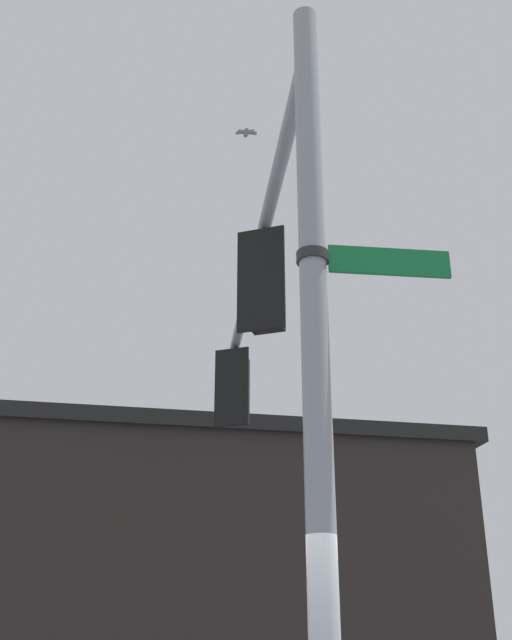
{
  "coord_description": "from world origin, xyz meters",
  "views": [
    {
      "loc": [
        1.26,
        -5.07,
        1.75
      ],
      "look_at": [
        -1.55,
        3.31,
        5.57
      ],
      "focal_mm": 44.64,
      "sensor_mm": 36.0,
      "label": 1
    }
  ],
  "objects": [
    {
      "name": "traffic_light_nearest_pole",
      "position": [
        -1.15,
        2.48,
        5.59
      ],
      "size": [
        0.54,
        0.49,
        1.31
      ],
      "color": "black"
    },
    {
      "name": "bird_flying",
      "position": [
        -2.22,
        4.82,
        9.56
      ],
      "size": [
        0.34,
        0.26,
        0.09
      ],
      "color": "gray"
    },
    {
      "name": "street_name_sign",
      "position": [
        0.31,
        0.14,
        4.5
      ],
      "size": [
        1.08,
        0.59,
        0.22
      ],
      "color": "#147238"
    },
    {
      "name": "signal_pole",
      "position": [
        0.0,
        0.0,
        3.42
      ],
      "size": [
        0.2,
        0.2,
        6.85
      ],
      "primitive_type": "cylinder",
      "color": "gray",
      "rests_on": "ground"
    },
    {
      "name": "traffic_light_mid_inner",
      "position": [
        -2.72,
        5.83,
        5.59
      ],
      "size": [
        0.54,
        0.49,
        1.31
      ],
      "color": "black"
    },
    {
      "name": "mast_arm",
      "position": [
        -1.54,
        3.29,
        6.37
      ],
      "size": [
        3.22,
        6.65,
        0.15
      ],
      "primitive_type": "cylinder",
      "rotation": [
        0.0,
        1.57,
        2.01
      ],
      "color": "gray"
    },
    {
      "name": "storefront_building",
      "position": [
        -6.23,
        11.0,
        3.06
      ],
      "size": [
        13.92,
        12.04,
        6.1
      ],
      "color": "#282321",
      "rests_on": "ground"
    }
  ]
}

